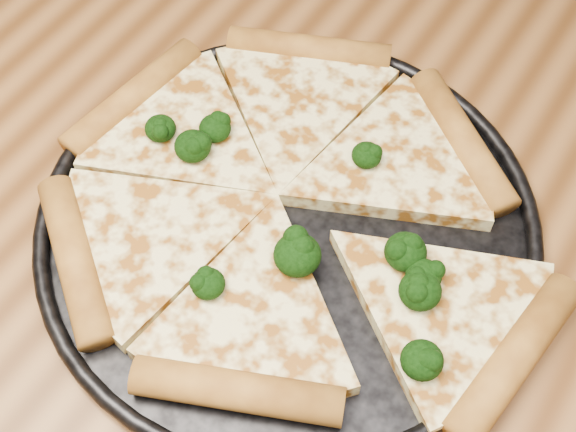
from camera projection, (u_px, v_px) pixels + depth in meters
The scene contains 4 objects.
dining_table at pixel (193, 261), 0.67m from camera, with size 1.20×0.90×0.75m.
pizza_pan at pixel (288, 222), 0.58m from camera, with size 0.36×0.36×0.02m.
pizza at pixel (287, 202), 0.57m from camera, with size 0.38×0.35×0.03m.
broccoli_florets at pixel (317, 233), 0.55m from camera, with size 0.27×0.17×0.02m.
Camera 1 is at (0.25, -0.24, 1.24)m, focal length 50.37 mm.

